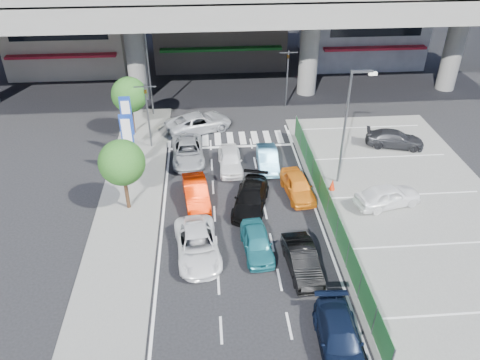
{
  "coord_description": "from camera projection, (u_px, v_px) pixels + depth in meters",
  "views": [
    {
      "loc": [
        -1.87,
        -20.48,
        17.66
      ],
      "look_at": [
        0.04,
        3.5,
        2.12
      ],
      "focal_mm": 35.0,
      "sensor_mm": 36.0,
      "label": 1
    }
  ],
  "objects": [
    {
      "name": "tree_far",
      "position": [
        129.0,
        95.0,
        36.64
      ],
      "size": [
        2.8,
        2.8,
        4.8
      ],
      "color": "#382314",
      "rests_on": "ground"
    },
    {
      "name": "hatch_black_mid_right",
      "position": [
        302.0,
        260.0,
        24.7
      ],
      "size": [
        1.72,
        4.23,
        1.36
      ],
      "primitive_type": "imported",
      "rotation": [
        0.0,
        0.0,
        0.07
      ],
      "color": "black",
      "rests_on": "ground"
    },
    {
      "name": "traffic_light_right",
      "position": [
        288.0,
        65.0,
        41.0
      ],
      "size": [
        1.6,
        1.24,
        5.2
      ],
      "color": "#595B60",
      "rests_on": "ground"
    },
    {
      "name": "building_west",
      "position": [
        66.0,
        5.0,
        49.03
      ],
      "size": [
        12.0,
        10.9,
        13.0
      ],
      "color": "#ADA38B",
      "rests_on": "ground"
    },
    {
      "name": "signboard_near",
      "position": [
        127.0,
        137.0,
        31.41
      ],
      "size": [
        0.8,
        0.14,
        4.7
      ],
      "color": "#595B60",
      "rests_on": "ground"
    },
    {
      "name": "taxi_orange_right",
      "position": [
        298.0,
        186.0,
        30.68
      ],
      "size": [
        2.09,
        4.21,
        1.38
      ],
      "primitive_type": "imported",
      "rotation": [
        0.0,
        0.0,
        0.12
      ],
      "color": "orange",
      "rests_on": "ground"
    },
    {
      "name": "street_lamp_right",
      "position": [
        348.0,
        119.0,
        29.77
      ],
      "size": [
        1.65,
        0.22,
        8.0
      ],
      "color": "#595B60",
      "rests_on": "ground"
    },
    {
      "name": "traffic_cone",
      "position": [
        332.0,
        184.0,
        31.25
      ],
      "size": [
        0.49,
        0.49,
        0.78
      ],
      "primitive_type": "cone",
      "rotation": [
        0.0,
        0.0,
        0.26
      ],
      "color": "red",
      "rests_on": "parking_lot"
    },
    {
      "name": "sidewalk_left",
      "position": [
        129.0,
        208.0,
        29.71
      ],
      "size": [
        4.0,
        30.0,
        0.12
      ],
      "primitive_type": "cube",
      "color": "slate",
      "rests_on": "ground"
    },
    {
      "name": "fence_run",
      "position": [
        332.0,
        216.0,
        27.56
      ],
      "size": [
        0.16,
        22.0,
        1.8
      ],
      "primitive_type": null,
      "color": "#21612D",
      "rests_on": "ground"
    },
    {
      "name": "street_lamp_left",
      "position": [
        150.0,
        63.0,
        38.92
      ],
      "size": [
        1.65,
        0.22,
        8.0
      ],
      "color": "#595B60",
      "rests_on": "ground"
    },
    {
      "name": "expressway",
      "position": [
        223.0,
        0.0,
        40.52
      ],
      "size": [
        64.0,
        14.0,
        10.75
      ],
      "color": "slate",
      "rests_on": "ground"
    },
    {
      "name": "tree_near",
      "position": [
        122.0,
        163.0,
        27.9
      ],
      "size": [
        2.8,
        2.8,
        4.8
      ],
      "color": "#382314",
      "rests_on": "ground"
    },
    {
      "name": "parking_lot",
      "position": [
        416.0,
        213.0,
        29.25
      ],
      "size": [
        12.0,
        28.0,
        0.06
      ],
      "primitive_type": "cube",
      "color": "slate",
      "rests_on": "ground"
    },
    {
      "name": "minivan_navy_back",
      "position": [
        340.0,
        339.0,
        20.51
      ],
      "size": [
        2.09,
        4.69,
        1.34
      ],
      "primitive_type": "imported",
      "rotation": [
        0.0,
        0.0,
        -0.05
      ],
      "color": "black",
      "rests_on": "ground"
    },
    {
      "name": "sedan_white_front_mid",
      "position": [
        230.0,
        160.0,
        33.5
      ],
      "size": [
        1.67,
        4.07,
        1.38
      ],
      "primitive_type": "imported",
      "rotation": [
        0.0,
        0.0,
        0.01
      ],
      "color": "white",
      "rests_on": "ground"
    },
    {
      "name": "parked_sedan_dgrey",
      "position": [
        395.0,
        139.0,
        36.2
      ],
      "size": [
        4.71,
        2.88,
        1.27
      ],
      "primitive_type": "imported",
      "rotation": [
        0.0,
        0.0,
        1.3
      ],
      "color": "#28282C",
      "rests_on": "parking_lot"
    },
    {
      "name": "kei_truck_front_right",
      "position": [
        268.0,
        159.0,
        33.71
      ],
      "size": [
        1.5,
        3.99,
        1.3
      ],
      "primitive_type": "imported",
      "rotation": [
        0.0,
        0.0,
        -0.03
      ],
      "color": "#68BFEE",
      "rests_on": "ground"
    },
    {
      "name": "parked_sedan_white",
      "position": [
        388.0,
        195.0,
        29.58
      ],
      "size": [
        4.57,
        2.67,
        1.46
      ],
      "primitive_type": "imported",
      "rotation": [
        0.0,
        0.0,
        1.81
      ],
      "color": "white",
      "rests_on": "parking_lot"
    },
    {
      "name": "crossing_wagon_silver",
      "position": [
        199.0,
        122.0,
        38.51
      ],
      "size": [
        5.98,
        4.37,
        1.51
      ],
      "primitive_type": "imported",
      "rotation": [
        0.0,
        0.0,
        1.96
      ],
      "color": "#B3B6BB",
      "rests_on": "ground"
    },
    {
      "name": "signboard_far",
      "position": [
        127.0,
        118.0,
        33.89
      ],
      "size": [
        0.8,
        0.14,
        4.7
      ],
      "color": "#595B60",
      "rests_on": "ground"
    },
    {
      "name": "building_east",
      "position": [
        364.0,
        5.0,
        51.44
      ],
      "size": [
        12.0,
        10.9,
        12.0
      ],
      "color": "gray",
      "rests_on": "ground"
    },
    {
      "name": "sedan_white_mid_left",
      "position": [
        197.0,
        245.0,
        25.73
      ],
      "size": [
        2.81,
        5.18,
        1.38
      ],
      "primitive_type": "imported",
      "rotation": [
        0.0,
        0.0,
        0.11
      ],
      "color": "white",
      "rests_on": "ground"
    },
    {
      "name": "sedan_black_mid",
      "position": [
        251.0,
        198.0,
        29.53
      ],
      "size": [
        3.05,
        5.09,
        1.38
      ],
      "primitive_type": "imported",
      "rotation": [
        0.0,
        0.0,
        -0.25
      ],
      "color": "black",
      "rests_on": "ground"
    },
    {
      "name": "taxi_teal_mid",
      "position": [
        257.0,
        242.0,
        25.97
      ],
      "size": [
        1.82,
        3.94,
        1.31
      ],
      "primitive_type": "imported",
      "rotation": [
        0.0,
        0.0,
        0.07
      ],
      "color": "teal",
      "rests_on": "ground"
    },
    {
      "name": "taxi_orange_left",
      "position": [
        196.0,
        192.0,
        30.04
      ],
      "size": [
        1.95,
        4.33,
        1.38
      ],
      "primitive_type": "imported",
      "rotation": [
        0.0,
        0.0,
        0.12
      ],
      "color": "red",
      "rests_on": "ground"
    },
    {
      "name": "traffic_light_left",
      "position": [
        146.0,
        100.0,
        34.36
      ],
      "size": [
        1.6,
        1.24,
        5.2
      ],
      "color": "#595B60",
      "rests_on": "ground"
    },
    {
      "name": "ground",
      "position": [
        244.0,
        244.0,
        26.86
      ],
      "size": [
        120.0,
        120.0,
        0.0
      ],
      "primitive_type": "plane",
      "color": "black",
      "rests_on": "ground"
    },
    {
      "name": "wagon_silver_front_left",
      "position": [
        188.0,
        152.0,
        34.52
      ],
      "size": [
        2.56,
        5.08,
        1.38
      ],
      "primitive_type": "imported",
      "rotation": [
        0.0,
        0.0,
        0.05
      ],
      "color": "#9B9EA2",
      "rests_on": "ground"
    }
  ]
}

